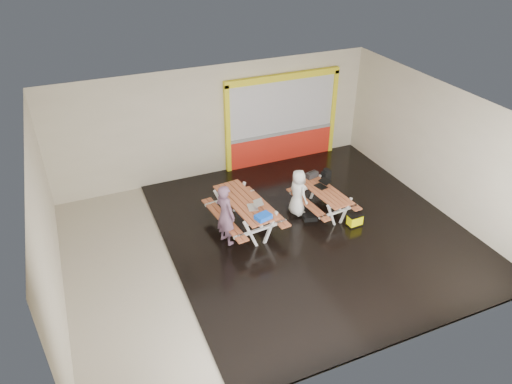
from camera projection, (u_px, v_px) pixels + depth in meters
name	position (u px, v px, depth m)	size (l,w,h in m)	color
room	(271.00, 183.00, 11.21)	(10.02, 8.02, 3.52)	beige
deck	(312.00, 230.00, 12.53)	(7.50, 7.98, 0.05)	black
kiosk	(282.00, 121.00, 15.19)	(3.88, 0.16, 3.00)	red
picnic_table_left	(245.00, 208.00, 12.27)	(1.73, 2.35, 0.88)	#AF5A33
picnic_table_right	(323.00, 195.00, 12.99)	(1.44, 1.97, 0.74)	#AF5A33
person_left	(225.00, 215.00, 11.57)	(0.60, 0.39, 1.63)	#6F4D65
person_right	(298.00, 192.00, 12.72)	(0.65, 0.42, 1.33)	white
laptop_left	(255.00, 206.00, 11.89)	(0.44, 0.41, 0.16)	silver
laptop_right	(322.00, 185.00, 13.04)	(0.44, 0.41, 0.16)	black
blue_pouch	(263.00, 217.00, 11.46)	(0.38, 0.27, 0.11)	blue
toolbox	(312.00, 175.00, 13.44)	(0.38, 0.26, 0.20)	black
backpack	(326.00, 176.00, 13.68)	(0.32, 0.26, 0.46)	black
dark_case	(310.00, 217.00, 12.87)	(0.36, 0.27, 0.14)	black
fluke_bag	(355.00, 220.00, 12.59)	(0.41, 0.28, 0.34)	black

